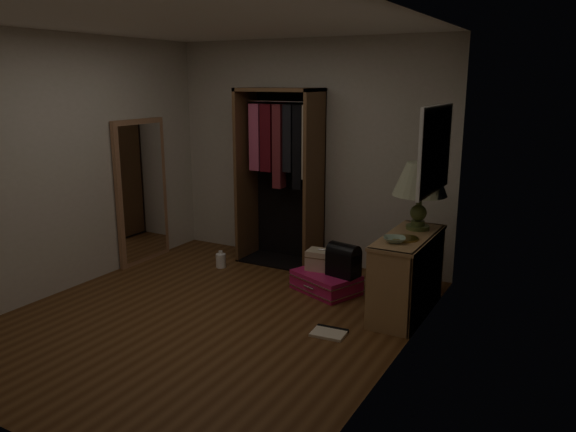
{
  "coord_description": "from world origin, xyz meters",
  "views": [
    {
      "loc": [
        2.96,
        -3.86,
        2.14
      ],
      "look_at": [
        0.3,
        0.95,
        0.8
      ],
      "focal_mm": 35.0,
      "sensor_mm": 36.0,
      "label": 1
    }
  ],
  "objects_px": {
    "open_wardrobe": "(282,161)",
    "floor_mirror": "(142,192)",
    "table_lamp": "(420,181)",
    "white_jug": "(221,260)",
    "console_bookshelf": "(408,272)",
    "train_case": "(322,260)",
    "pink_suitcase": "(326,282)",
    "black_bag": "(344,259)"
  },
  "relations": [
    {
      "from": "open_wardrobe",
      "to": "white_jug",
      "type": "relative_size",
      "value": 10.24
    },
    {
      "from": "black_bag",
      "to": "table_lamp",
      "type": "relative_size",
      "value": 0.54
    },
    {
      "from": "console_bookshelf",
      "to": "black_bag",
      "type": "distance_m",
      "value": 0.7
    },
    {
      "from": "floor_mirror",
      "to": "white_jug",
      "type": "height_order",
      "value": "floor_mirror"
    },
    {
      "from": "white_jug",
      "to": "console_bookshelf",
      "type": "bearing_deg",
      "value": -4.71
    },
    {
      "from": "floor_mirror",
      "to": "table_lamp",
      "type": "bearing_deg",
      "value": 4.7
    },
    {
      "from": "console_bookshelf",
      "to": "white_jug",
      "type": "height_order",
      "value": "console_bookshelf"
    },
    {
      "from": "floor_mirror",
      "to": "table_lamp",
      "type": "xyz_separation_m",
      "value": [
        3.24,
        0.27,
        0.37
      ]
    },
    {
      "from": "black_bag",
      "to": "white_jug",
      "type": "distance_m",
      "value": 1.62
    },
    {
      "from": "console_bookshelf",
      "to": "pink_suitcase",
      "type": "distance_m",
      "value": 0.93
    },
    {
      "from": "floor_mirror",
      "to": "open_wardrobe",
      "type": "bearing_deg",
      "value": 27.77
    },
    {
      "from": "console_bookshelf",
      "to": "floor_mirror",
      "type": "xyz_separation_m",
      "value": [
        -3.24,
        -0.04,
        0.46
      ]
    },
    {
      "from": "console_bookshelf",
      "to": "train_case",
      "type": "xyz_separation_m",
      "value": [
        -0.97,
        0.16,
        -0.08
      ]
    },
    {
      "from": "black_bag",
      "to": "train_case",
      "type": "bearing_deg",
      "value": 179.21
    },
    {
      "from": "table_lamp",
      "to": "open_wardrobe",
      "type": "bearing_deg",
      "value": 164.1
    },
    {
      "from": "train_case",
      "to": "white_jug",
      "type": "height_order",
      "value": "train_case"
    },
    {
      "from": "pink_suitcase",
      "to": "open_wardrobe",
      "type": "bearing_deg",
      "value": 165.88
    },
    {
      "from": "train_case",
      "to": "black_bag",
      "type": "distance_m",
      "value": 0.28
    },
    {
      "from": "open_wardrobe",
      "to": "table_lamp",
      "type": "distance_m",
      "value": 1.85
    },
    {
      "from": "open_wardrobe",
      "to": "floor_mirror",
      "type": "bearing_deg",
      "value": -152.23
    },
    {
      "from": "floor_mirror",
      "to": "table_lamp",
      "type": "distance_m",
      "value": 3.27
    },
    {
      "from": "pink_suitcase",
      "to": "table_lamp",
      "type": "height_order",
      "value": "table_lamp"
    },
    {
      "from": "pink_suitcase",
      "to": "train_case",
      "type": "height_order",
      "value": "train_case"
    },
    {
      "from": "pink_suitcase",
      "to": "black_bag",
      "type": "bearing_deg",
      "value": 25.7
    },
    {
      "from": "console_bookshelf",
      "to": "train_case",
      "type": "relative_size",
      "value": 3.39
    },
    {
      "from": "pink_suitcase",
      "to": "train_case",
      "type": "bearing_deg",
      "value": 162.17
    },
    {
      "from": "open_wardrobe",
      "to": "floor_mirror",
      "type": "height_order",
      "value": "open_wardrobe"
    },
    {
      "from": "open_wardrobe",
      "to": "table_lamp",
      "type": "bearing_deg",
      "value": -15.9
    },
    {
      "from": "open_wardrobe",
      "to": "white_jug",
      "type": "xyz_separation_m",
      "value": [
        -0.51,
        -0.55,
        -1.13
      ]
    },
    {
      "from": "open_wardrobe",
      "to": "floor_mirror",
      "type": "distance_m",
      "value": 1.7
    },
    {
      "from": "open_wardrobe",
      "to": "table_lamp",
      "type": "height_order",
      "value": "open_wardrobe"
    },
    {
      "from": "pink_suitcase",
      "to": "white_jug",
      "type": "bearing_deg",
      "value": -162.12
    },
    {
      "from": "console_bookshelf",
      "to": "table_lamp",
      "type": "distance_m",
      "value": 0.86
    },
    {
      "from": "white_jug",
      "to": "open_wardrobe",
      "type": "bearing_deg",
      "value": 46.86
    },
    {
      "from": "table_lamp",
      "to": "white_jug",
      "type": "xyz_separation_m",
      "value": [
        -2.29,
        -0.04,
        -1.14
      ]
    },
    {
      "from": "open_wardrobe",
      "to": "table_lamp",
      "type": "relative_size",
      "value": 3.19
    },
    {
      "from": "open_wardrobe",
      "to": "floor_mirror",
      "type": "xyz_separation_m",
      "value": [
        -1.47,
        -0.77,
        -0.37
      ]
    },
    {
      "from": "pink_suitcase",
      "to": "floor_mirror",
      "type": "bearing_deg",
      "value": -155.0
    },
    {
      "from": "train_case",
      "to": "table_lamp",
      "type": "height_order",
      "value": "table_lamp"
    },
    {
      "from": "pink_suitcase",
      "to": "black_bag",
      "type": "xyz_separation_m",
      "value": [
        0.18,
        0.01,
        0.27
      ]
    },
    {
      "from": "black_bag",
      "to": "pink_suitcase",
      "type": "bearing_deg",
      "value": -164.74
    },
    {
      "from": "floor_mirror",
      "to": "train_case",
      "type": "xyz_separation_m",
      "value": [
        2.27,
        0.19,
        -0.54
      ]
    }
  ]
}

